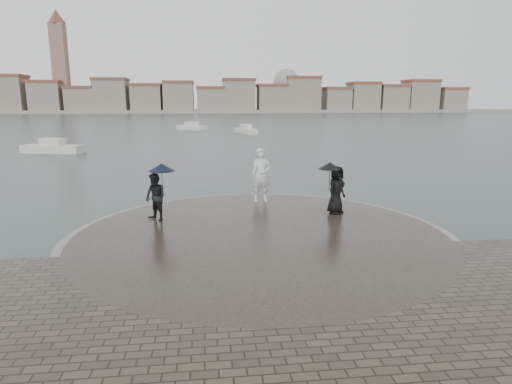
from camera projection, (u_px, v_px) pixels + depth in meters
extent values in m
plane|color=#2B3835|center=(278.00, 290.00, 10.52)|extent=(400.00, 400.00, 0.00)
cylinder|color=gray|center=(261.00, 239.00, 13.89)|extent=(12.50, 12.50, 0.32)
cylinder|color=#2D261E|center=(261.00, 238.00, 13.89)|extent=(11.90, 11.90, 0.36)
imported|color=silver|center=(261.00, 175.00, 18.02)|extent=(0.85, 0.58, 2.27)
imported|color=black|center=(155.00, 197.00, 15.18)|extent=(1.04, 1.04, 1.70)
cylinder|color=black|center=(162.00, 183.00, 15.20)|extent=(0.02, 0.02, 0.90)
cone|color=black|center=(162.00, 167.00, 15.09)|extent=(0.97, 0.97, 0.28)
imported|color=black|center=(336.00, 190.00, 16.14)|extent=(1.05, 1.02, 1.82)
cylinder|color=black|center=(329.00, 179.00, 16.13)|extent=(0.02, 0.02, 0.90)
cone|color=black|center=(330.00, 166.00, 16.02)|extent=(0.92, 0.92, 0.26)
cube|color=gray|center=(211.00, 111.00, 168.78)|extent=(260.00, 20.00, 1.20)
cube|color=gray|center=(7.00, 96.00, 156.42)|extent=(13.00, 10.00, 13.00)
cube|color=brown|center=(5.00, 76.00, 154.96)|extent=(13.60, 10.60, 1.00)
cube|color=gray|center=(48.00, 98.00, 158.18)|extent=(11.00, 10.00, 11.00)
cube|color=brown|center=(46.00, 82.00, 156.93)|extent=(11.60, 10.60, 1.00)
cube|color=gray|center=(82.00, 101.00, 159.73)|extent=(10.00, 10.00, 9.00)
cube|color=brown|center=(80.00, 87.00, 158.68)|extent=(10.60, 10.60, 1.00)
cube|color=gray|center=(112.00, 97.00, 160.63)|extent=(12.00, 10.00, 12.00)
cube|color=brown|center=(110.00, 79.00, 159.28)|extent=(12.60, 10.60, 1.00)
cube|color=gray|center=(147.00, 100.00, 162.29)|extent=(11.00, 10.00, 10.00)
cube|color=brown|center=(146.00, 85.00, 161.14)|extent=(11.60, 10.60, 1.00)
cube|color=gray|center=(179.00, 98.00, 163.51)|extent=(11.00, 10.00, 11.00)
cube|color=brown|center=(178.00, 82.00, 162.26)|extent=(11.60, 10.60, 1.00)
cube|color=gray|center=(210.00, 101.00, 165.05)|extent=(10.00, 10.00, 9.00)
cube|color=brown|center=(210.00, 88.00, 164.01)|extent=(10.60, 10.60, 1.00)
cube|color=gray|center=(239.00, 97.00, 165.96)|extent=(12.00, 10.00, 12.00)
cube|color=brown|center=(239.00, 80.00, 164.61)|extent=(12.60, 10.60, 1.00)
cube|color=gray|center=(272.00, 100.00, 167.62)|extent=(11.00, 10.00, 10.00)
cube|color=brown|center=(272.00, 85.00, 166.47)|extent=(11.60, 10.60, 1.00)
cube|color=gray|center=(302.00, 96.00, 168.63)|extent=(13.00, 10.00, 13.00)
cube|color=brown|center=(302.00, 78.00, 167.17)|extent=(13.60, 10.60, 1.00)
cube|color=gray|center=(336.00, 101.00, 170.61)|extent=(10.00, 10.00, 9.00)
cube|color=brown|center=(337.00, 88.00, 169.56)|extent=(10.60, 10.60, 1.00)
cube|color=gray|center=(363.00, 99.00, 171.62)|extent=(11.00, 10.00, 11.00)
cube|color=brown|center=(364.00, 83.00, 170.37)|extent=(11.60, 10.60, 1.00)
cube|color=gray|center=(391.00, 100.00, 173.06)|extent=(11.00, 10.00, 10.00)
cube|color=brown|center=(392.00, 86.00, 171.91)|extent=(11.60, 10.60, 1.00)
cube|color=gray|center=(420.00, 97.00, 174.18)|extent=(12.00, 10.00, 12.00)
cube|color=brown|center=(421.00, 81.00, 172.82)|extent=(12.60, 10.60, 1.00)
cube|color=gray|center=(449.00, 101.00, 175.94)|extent=(10.00, 10.00, 9.00)
cube|color=brown|center=(451.00, 89.00, 174.89)|extent=(10.60, 10.60, 1.00)
cube|color=#846654|center=(61.00, 70.00, 158.49)|extent=(5.00, 5.00, 32.00)
cone|color=brown|center=(56.00, 17.00, 154.63)|extent=(6.80, 6.80, 5.00)
sphere|color=gray|center=(286.00, 82.00, 168.76)|extent=(10.00, 10.00, 10.00)
cube|color=beige|center=(192.00, 128.00, 68.69)|extent=(4.99, 5.05, 0.90)
cube|color=beige|center=(191.00, 125.00, 68.57)|extent=(2.26, 2.27, 0.90)
cube|color=beige|center=(53.00, 150.00, 38.26)|extent=(5.73, 3.05, 0.90)
cube|color=beige|center=(53.00, 143.00, 38.13)|extent=(2.25, 1.70, 0.90)
cube|color=beige|center=(246.00, 132.00, 61.31)|extent=(3.04, 5.73, 0.90)
cube|color=beige|center=(246.00, 127.00, 61.19)|extent=(1.70, 2.25, 0.90)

